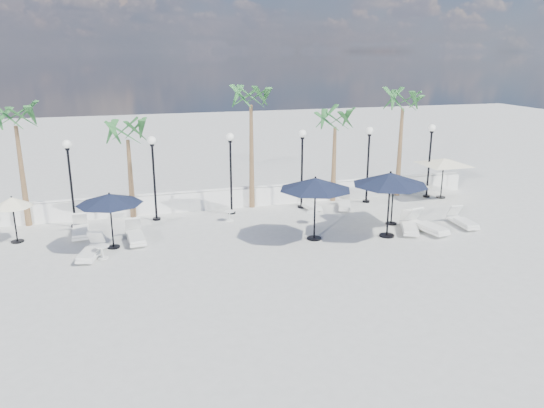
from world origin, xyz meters
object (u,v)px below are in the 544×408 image
object	(u,v)px
lounger_3	(135,236)
parasol_cream_sq_a	(394,176)
lounger_2	(91,251)
parasol_navy_mid	(315,184)
lounger_7	(427,226)
lounger_6	(463,221)
parasol_navy_left	(109,199)
lounger_4	(344,204)
lounger_8	(409,226)
parasol_cream_sq_b	(444,159)
parasol_navy_right	(390,179)
lounger_5	(309,205)
parasol_cream_small	(12,203)
lounger_0	(80,230)

from	to	relation	value
lounger_3	parasol_cream_sq_a	bearing A→B (deg)	-8.93
lounger_2	parasol_navy_mid	size ratio (longest dim) A/B	0.68
lounger_3	lounger_7	distance (m)	12.21
lounger_6	parasol_navy_left	bearing A→B (deg)	178.22
parasol_navy_mid	lounger_2	bearing A→B (deg)	176.61
lounger_3	lounger_4	xyz separation A→B (m)	(10.04, 2.00, -0.02)
lounger_3	parasol_navy_mid	bearing A→B (deg)	-18.42
lounger_8	parasol_navy_mid	bearing A→B (deg)	-158.66
lounger_3	parasol_cream_sq_b	distance (m)	15.99
parasol_cream_sq_b	lounger_7	bearing A→B (deg)	-128.92
lounger_3	parasol_navy_right	world-z (taller)	parasol_navy_right
lounger_5	lounger_3	bearing A→B (deg)	-175.55
lounger_4	lounger_8	world-z (taller)	lounger_8
parasol_navy_mid	parasol_navy_right	bearing A→B (deg)	-9.90
lounger_4	lounger_5	xyz separation A→B (m)	(-1.70, 0.39, -0.02)
parasol_cream_small	parasol_navy_left	bearing A→B (deg)	-25.20
lounger_0	lounger_4	bearing A→B (deg)	0.95
parasol_navy_mid	lounger_4	bearing A→B (deg)	51.41
lounger_5	lounger_0	bearing A→B (deg)	173.99
lounger_6	lounger_2	bearing A→B (deg)	-178.67
lounger_6	parasol_cream_small	distance (m)	18.86
lounger_6	parasol_cream_sq_b	distance (m)	5.06
lounger_3	lounger_7	bearing A→B (deg)	-14.78
lounger_2	lounger_0	bearing A→B (deg)	115.85
parasol_navy_left	parasol_cream_small	world-z (taller)	parasol_navy_left
lounger_3	lounger_8	xyz separation A→B (m)	(11.28, -1.99, -0.00)
parasol_cream_sq_a	lounger_6	bearing A→B (deg)	-20.70
lounger_4	lounger_6	distance (m)	5.57
lounger_3	parasol_cream_small	world-z (taller)	parasol_cream_small
lounger_3	lounger_7	xyz separation A→B (m)	(12.00, -2.22, 0.02)
parasol_navy_left	parasol_navy_mid	world-z (taller)	parasol_navy_mid
lounger_8	parasol_cream_sq_b	world-z (taller)	parasol_cream_sq_b
parasol_navy_right	lounger_4	bearing A→B (deg)	90.26
lounger_2	lounger_4	bearing A→B (deg)	30.08
lounger_5	lounger_8	xyz separation A→B (m)	(2.93, -4.38, 0.04)
lounger_4	parasol_cream_sq_a	bearing A→B (deg)	-48.50
parasol_navy_mid	parasol_navy_right	world-z (taller)	parasol_navy_right
lounger_0	parasol_navy_mid	xyz separation A→B (m)	(9.22, -3.14, 2.08)
lounger_5	parasol_navy_right	world-z (taller)	parasol_navy_right
lounger_2	parasol_cream_sq_a	world-z (taller)	parasol_cream_sq_a
lounger_0	lounger_5	bearing A→B (deg)	3.51
parasol_cream_sq_b	lounger_8	bearing A→B (deg)	-135.43
lounger_6	lounger_8	world-z (taller)	lounger_8
lounger_5	parasol_cream_sq_b	xyz separation A→B (m)	(7.36, -0.02, 1.88)
lounger_6	lounger_7	size ratio (longest dim) A/B	0.86
lounger_8	parasol_cream_sq_b	bearing A→B (deg)	68.94
parasol_navy_right	parasol_cream_small	world-z (taller)	parasol_navy_right
parasol_navy_mid	parasol_cream_sq_b	xyz separation A→B (m)	(8.67, 4.14, -0.23)
lounger_5	parasol_cream_sq_a	distance (m)	4.67
parasol_cream_sq_b	lounger_4	bearing A→B (deg)	-176.26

